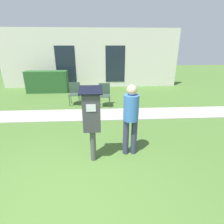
# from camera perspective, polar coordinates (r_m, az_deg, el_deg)

# --- Properties ---
(ground_plane) EXTENTS (40.00, 40.00, 0.00)m
(ground_plane) POSITION_cam_1_polar(r_m,az_deg,el_deg) (3.07, -15.18, -28.57)
(ground_plane) COLOR #476B2D
(sidewalk) EXTENTS (12.00, 1.10, 0.02)m
(sidewalk) POSITION_cam_1_polar(r_m,az_deg,el_deg) (6.26, -8.65, -0.84)
(sidewalk) COLOR #A3A099
(sidewalk) RESTS_ON ground
(building_facade) EXTENTS (10.00, 0.26, 3.20)m
(building_facade) POSITION_cam_1_polar(r_m,az_deg,el_deg) (10.43, -7.03, 16.87)
(building_facade) COLOR silver
(building_facade) RESTS_ON ground
(parking_meter) EXTENTS (0.44, 0.31, 1.59)m
(parking_meter) POSITION_cam_1_polar(r_m,az_deg,el_deg) (3.43, -6.62, -1.24)
(parking_meter) COLOR #4C4C4C
(parking_meter) RESTS_ON ground
(person_standing) EXTENTS (0.32, 0.32, 1.58)m
(person_standing) POSITION_cam_1_polar(r_m,az_deg,el_deg) (3.69, 6.15, -1.07)
(person_standing) COLOR #333851
(person_standing) RESTS_ON ground
(outdoor_chair_left) EXTENTS (0.44, 0.44, 0.90)m
(outdoor_chair_left) POSITION_cam_1_polar(r_m,az_deg,el_deg) (7.37, -12.12, 6.51)
(outdoor_chair_left) COLOR #334738
(outdoor_chair_left) RESTS_ON ground
(outdoor_chair_middle) EXTENTS (0.44, 0.44, 0.90)m
(outdoor_chair_middle) POSITION_cam_1_polar(r_m,az_deg,el_deg) (7.03, -2.44, 6.27)
(outdoor_chair_middle) COLOR #334738
(outdoor_chair_middle) RESTS_ON ground
(hedge_row) EXTENTS (2.07, 0.60, 1.10)m
(hedge_row) POSITION_cam_1_polar(r_m,az_deg,el_deg) (9.74, -20.37, 9.25)
(hedge_row) COLOR #285628
(hedge_row) RESTS_ON ground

